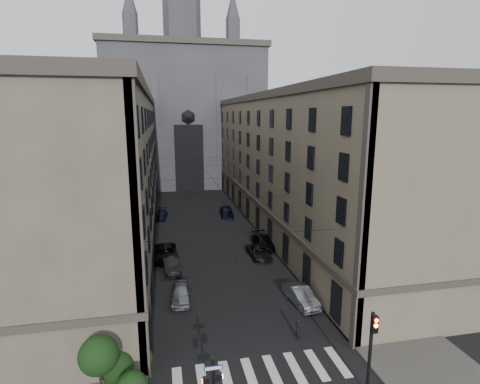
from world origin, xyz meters
TOP-DOWN VIEW (x-y plane):
  - sidewalk_left at (-10.50, 36.00)m, footprint 7.00×80.00m
  - sidewalk_right at (10.50, 36.00)m, footprint 7.00×80.00m
  - zebra_crossing at (0.00, 5.00)m, footprint 11.00×3.20m
  - building_left at (-13.44, 36.00)m, footprint 13.60×60.60m
  - building_right at (13.44, 36.00)m, footprint 13.60×60.60m
  - gothic_tower at (0.00, 74.96)m, footprint 35.00×23.00m
  - traffic_light_right at (5.60, 1.92)m, footprint 0.34×0.50m
  - shrub_cluster at (-8.72, 5.01)m, footprint 3.90×4.40m
  - tram_wires at (0.00, 35.63)m, footprint 14.00×60.00m
  - car_left_near at (-4.47, 15.49)m, footprint 2.05×4.37m
  - car_left_midnear at (-5.15, 22.07)m, footprint 2.03×4.64m
  - car_left_midfar at (-5.63, 25.41)m, footprint 2.83×5.71m
  - car_left_far at (-6.18, 42.87)m, footprint 2.27×4.63m
  - car_right_near at (5.60, 12.84)m, footprint 2.11×4.70m
  - car_right_midnear at (4.82, 24.00)m, footprint 2.27×4.64m
  - car_right_midfar at (6.20, 27.04)m, footprint 2.28×5.17m
  - car_right_far at (4.20, 42.15)m, footprint 2.35×4.98m
  - pedestrian at (3.55, 8.00)m, footprint 0.50×0.64m

SIDE VIEW (x-z plane):
  - zebra_crossing at x=0.00m, z-range 0.00..0.01m
  - sidewalk_left at x=-10.50m, z-range 0.00..0.15m
  - sidewalk_right at x=10.50m, z-range 0.00..0.15m
  - car_right_midnear at x=4.82m, z-range 0.00..1.27m
  - car_left_far at x=-6.18m, z-range 0.00..1.30m
  - car_left_near at x=-4.47m, z-range 0.00..1.45m
  - car_right_midfar at x=6.20m, z-range 0.00..1.48m
  - car_left_midnear at x=-5.15m, z-range 0.00..1.48m
  - car_right_near at x=5.60m, z-range 0.00..1.50m
  - pedestrian at x=3.55m, z-range 0.00..1.55m
  - car_left_midfar at x=-5.63m, z-range 0.00..1.56m
  - car_right_far at x=4.20m, z-range 0.00..1.65m
  - shrub_cluster at x=-8.72m, z-range -0.15..3.75m
  - traffic_light_right at x=5.60m, z-range 0.69..5.89m
  - tram_wires at x=0.00m, z-range 7.03..7.46m
  - building_left at x=-13.44m, z-range -0.08..18.77m
  - building_right at x=13.44m, z-range -0.08..18.77m
  - gothic_tower at x=0.00m, z-range -11.20..46.80m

